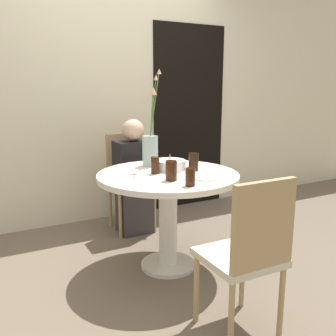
% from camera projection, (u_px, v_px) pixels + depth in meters
% --- Properties ---
extents(ground_plane, '(16.00, 16.00, 0.00)m').
position_uv_depth(ground_plane, '(168.00, 266.00, 2.93)').
color(ground_plane, '#6B5B4C').
extents(wall_back, '(8.00, 0.05, 2.60)m').
position_uv_depth(wall_back, '(107.00, 94.00, 3.81)').
color(wall_back, beige).
rests_on(wall_back, ground_plane).
extents(doorway_panel, '(0.90, 0.01, 2.05)m').
position_uv_depth(doorway_panel, '(189.00, 118.00, 4.28)').
color(doorway_panel, black).
rests_on(doorway_panel, ground_plane).
extents(dining_table, '(1.05, 1.05, 0.75)m').
position_uv_depth(dining_table, '(168.00, 194.00, 2.80)').
color(dining_table, silver).
rests_on(dining_table, ground_plane).
extents(chair_right_flank, '(0.43, 0.43, 0.93)m').
position_uv_depth(chair_right_flank, '(129.00, 175.00, 3.66)').
color(chair_right_flank, beige).
rests_on(chair_right_flank, ground_plane).
extents(chair_left_flank, '(0.40, 0.40, 0.93)m').
position_uv_depth(chair_left_flank, '(249.00, 249.00, 2.00)').
color(chair_left_flank, beige).
rests_on(chair_left_flank, ground_plane).
extents(birthday_cake, '(0.24, 0.24, 0.12)m').
position_uv_depth(birthday_cake, '(170.00, 165.00, 2.88)').
color(birthday_cake, white).
rests_on(birthday_cake, dining_table).
extents(flower_vase, '(0.13, 0.24, 0.76)m').
position_uv_depth(flower_vase, '(151.00, 145.00, 2.99)').
color(flower_vase, '#9EB2AD').
rests_on(flower_vase, dining_table).
extents(side_plate, '(0.19, 0.19, 0.01)m').
position_uv_depth(side_plate, '(207.00, 178.00, 2.61)').
color(side_plate, white).
rests_on(side_plate, dining_table).
extents(drink_glass_0, '(0.08, 0.08, 0.14)m').
position_uv_depth(drink_glass_0, '(193.00, 162.00, 2.85)').
color(drink_glass_0, black).
rests_on(drink_glass_0, dining_table).
extents(drink_glass_1, '(0.08, 0.08, 0.14)m').
position_uv_depth(drink_glass_1, '(171.00, 171.00, 2.55)').
color(drink_glass_1, '#33190C').
rests_on(drink_glass_1, dining_table).
extents(drink_glass_2, '(0.06, 0.06, 0.12)m').
position_uv_depth(drink_glass_2, '(190.00, 177.00, 2.41)').
color(drink_glass_2, '#33190C').
rests_on(drink_glass_2, dining_table).
extents(drink_glass_3, '(0.06, 0.06, 0.13)m').
position_uv_depth(drink_glass_3, '(155.00, 165.00, 2.75)').
color(drink_glass_3, '#33190C').
rests_on(drink_glass_3, dining_table).
extents(person_guest, '(0.34, 0.24, 1.09)m').
position_uv_depth(person_guest, '(134.00, 181.00, 3.52)').
color(person_guest, '#383333').
rests_on(person_guest, ground_plane).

